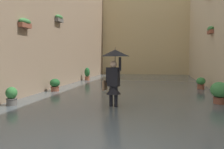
{
  "coord_description": "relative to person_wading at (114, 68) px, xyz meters",
  "views": [
    {
      "loc": [
        -1.42,
        3.48,
        1.79
      ],
      "look_at": [
        0.03,
        -3.81,
        1.24
      ],
      "focal_mm": 38.7,
      "sensor_mm": 36.0,
      "label": 1
    }
  ],
  "objects": [
    {
      "name": "person_wading",
      "position": [
        0.0,
        0.0,
        0.0
      ],
      "size": [
        0.94,
        0.94,
        2.09
      ],
      "color": "#2D2319",
      "rests_on": "ground_plane"
    },
    {
      "name": "potted_plant_far_right",
      "position": [
        3.45,
        0.48,
        -1.01
      ],
      "size": [
        0.38,
        0.38,
        0.77
      ],
      "color": "#66605B",
      "rests_on": "ground_plane"
    },
    {
      "name": "potted_plant_mid_right",
      "position": [
        3.52,
        -8.41,
        -0.88
      ],
      "size": [
        0.37,
        0.37,
        1.03
      ],
      "color": "#9E563D",
      "rests_on": "ground_plane"
    },
    {
      "name": "building_facade_right",
      "position": [
        4.81,
        -5.26,
        2.87
      ],
      "size": [
        2.04,
        23.06,
        8.6
      ],
      "color": "gray",
      "rests_on": "ground_plane"
    },
    {
      "name": "potted_plant_near_right",
      "position": [
        3.45,
        -2.98,
        -1.02
      ],
      "size": [
        0.48,
        0.48,
        0.74
      ],
      "color": "brown",
      "rests_on": "ground_plane"
    },
    {
      "name": "flood_water",
      "position": [
        -0.05,
        -5.26,
        -1.35
      ],
      "size": [
        8.71,
        25.06,
        0.15
      ],
      "primitive_type": "cube",
      "color": "#515B60",
      "rests_on": "ground_plane"
    },
    {
      "name": "building_facade_far",
      "position": [
        -0.05,
        -15.69,
        2.78
      ],
      "size": [
        11.51,
        1.8,
        8.42
      ],
      "primitive_type": "cube",
      "color": "tan",
      "rests_on": "ground_plane"
    },
    {
      "name": "potted_plant_mid_left",
      "position": [
        -3.53,
        -5.11,
        -1.0
      ],
      "size": [
        0.45,
        0.45,
        0.74
      ],
      "color": "brown",
      "rests_on": "ground_plane"
    },
    {
      "name": "ground_plane",
      "position": [
        -0.05,
        -5.26,
        -1.42
      ],
      "size": [
        60.0,
        60.0,
        0.0
      ],
      "primitive_type": "plane",
      "color": "#605B56"
    },
    {
      "name": "potted_plant_far_left",
      "position": [
        -3.53,
        -1.2,
        -0.89
      ],
      "size": [
        0.63,
        0.63,
        0.91
      ],
      "color": "brown",
      "rests_on": "ground_plane"
    }
  ]
}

